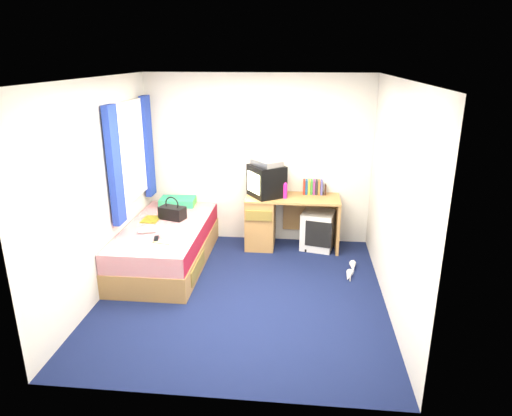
# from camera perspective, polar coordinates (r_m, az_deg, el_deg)

# --- Properties ---
(ground) EXTENTS (3.40, 3.40, 0.00)m
(ground) POSITION_cam_1_polar(r_m,az_deg,el_deg) (5.37, -1.60, -10.65)
(ground) COLOR #0C1438
(ground) RESTS_ON ground
(room_shell) EXTENTS (3.40, 3.40, 3.40)m
(room_shell) POSITION_cam_1_polar(r_m,az_deg,el_deg) (4.83, -1.75, 4.55)
(room_shell) COLOR white
(room_shell) RESTS_ON ground
(bed) EXTENTS (1.01, 2.00, 0.54)m
(bed) POSITION_cam_1_polar(r_m,az_deg,el_deg) (6.09, -11.11, -4.53)
(bed) COLOR #B1834A
(bed) RESTS_ON ground
(pillow) EXTENTS (0.52, 0.35, 0.11)m
(pillow) POSITION_cam_1_polar(r_m,az_deg,el_deg) (6.73, -9.76, 0.78)
(pillow) COLOR teal
(pillow) RESTS_ON bed
(desk) EXTENTS (1.30, 0.55, 0.75)m
(desk) POSITION_cam_1_polar(r_m,az_deg,el_deg) (6.48, 2.13, -1.40)
(desk) COLOR #B1834A
(desk) RESTS_ON ground
(storage_cube) EXTENTS (0.51, 0.51, 0.54)m
(storage_cube) POSITION_cam_1_polar(r_m,az_deg,el_deg) (6.52, 7.75, -2.74)
(storage_cube) COLOR silver
(storage_cube) RESTS_ON ground
(crt_tv) EXTENTS (0.58, 0.59, 0.43)m
(crt_tv) POSITION_cam_1_polar(r_m,az_deg,el_deg) (6.32, 1.30, 3.42)
(crt_tv) COLOR black
(crt_tv) RESTS_ON desk
(vcr) EXTENTS (0.47, 0.48, 0.08)m
(vcr) POSITION_cam_1_polar(r_m,az_deg,el_deg) (6.26, 1.36, 5.67)
(vcr) COLOR #A8A8AA
(vcr) RESTS_ON crt_tv
(book_row) EXTENTS (0.27, 0.13, 0.20)m
(book_row) POSITION_cam_1_polar(r_m,az_deg,el_deg) (6.49, 7.10, 2.61)
(book_row) COLOR maroon
(book_row) RESTS_ON desk
(picture_frame) EXTENTS (0.02, 0.12, 0.14)m
(picture_frame) POSITION_cam_1_polar(r_m,az_deg,el_deg) (6.50, 8.66, 2.30)
(picture_frame) COLOR black
(picture_frame) RESTS_ON desk
(pink_water_bottle) EXTENTS (0.07, 0.07, 0.20)m
(pink_water_bottle) POSITION_cam_1_polar(r_m,az_deg,el_deg) (6.26, 3.65, 2.11)
(pink_water_bottle) COLOR #C51B84
(pink_water_bottle) RESTS_ON desk
(aerosol_can) EXTENTS (0.04, 0.04, 0.16)m
(aerosol_can) POSITION_cam_1_polar(r_m,az_deg,el_deg) (6.37, 3.61, 2.22)
(aerosol_can) COLOR silver
(aerosol_can) RESTS_ON desk
(handbag) EXTENTS (0.37, 0.28, 0.31)m
(handbag) POSITION_cam_1_polar(r_m,az_deg,el_deg) (6.17, -10.41, -0.55)
(handbag) COLOR black
(handbag) RESTS_ON bed
(towel) EXTENTS (0.28, 0.24, 0.09)m
(towel) POSITION_cam_1_polar(r_m,az_deg,el_deg) (5.60, -10.22, -3.04)
(towel) COLOR silver
(towel) RESTS_ON bed
(magazine) EXTENTS (0.21, 0.28, 0.01)m
(magazine) POSITION_cam_1_polar(r_m,az_deg,el_deg) (6.21, -13.01, -1.40)
(magazine) COLOR yellow
(magazine) RESTS_ON bed
(water_bottle) EXTENTS (0.21, 0.13, 0.07)m
(water_bottle) POSITION_cam_1_polar(r_m,az_deg,el_deg) (5.76, -13.45, -2.75)
(water_bottle) COLOR #B4C3C6
(water_bottle) RESTS_ON bed
(colour_swatch_fan) EXTENTS (0.23, 0.10, 0.01)m
(colour_swatch_fan) POSITION_cam_1_polar(r_m,az_deg,el_deg) (5.44, -11.70, -4.25)
(colour_swatch_fan) COLOR gold
(colour_swatch_fan) RESTS_ON bed
(remote_control) EXTENTS (0.09, 0.17, 0.02)m
(remote_control) POSITION_cam_1_polar(r_m,az_deg,el_deg) (5.55, -12.37, -3.78)
(remote_control) COLOR black
(remote_control) RESTS_ON bed
(window_assembly) EXTENTS (0.11, 1.42, 1.40)m
(window_assembly) POSITION_cam_1_polar(r_m,az_deg,el_deg) (6.07, -15.32, 6.50)
(window_assembly) COLOR silver
(window_assembly) RESTS_ON room_shell
(white_heels) EXTENTS (0.20, 0.49, 0.09)m
(white_heels) POSITION_cam_1_polar(r_m,az_deg,el_deg) (5.90, 11.76, -7.77)
(white_heels) COLOR white
(white_heels) RESTS_ON ground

